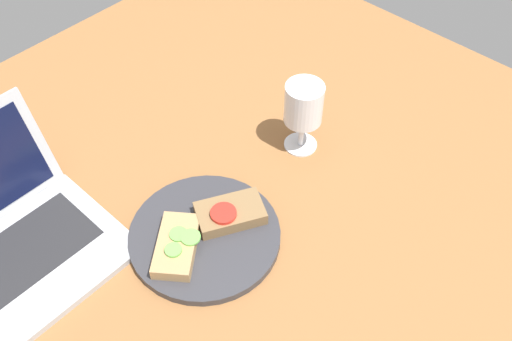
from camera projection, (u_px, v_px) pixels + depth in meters
wooden_table at (245, 220)px, 101.31cm from camera, size 140.00×140.00×3.00cm
plate at (205, 236)px, 96.39cm from camera, size 25.69×25.69×1.53cm
sandwich_with_tomato at (230, 213)px, 96.95cm from camera, size 13.24×11.45×3.06cm
sandwich_with_cucumber at (177, 245)px, 92.74cm from camera, size 13.23×12.19×2.74cm
wine_glass at (304, 107)px, 103.84cm from camera, size 7.18×7.18×14.86cm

